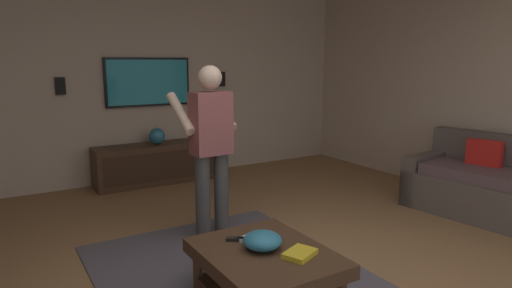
# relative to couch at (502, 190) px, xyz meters

# --- Properties ---
(wall_back_tv) EXTENTS (0.10, 6.87, 2.75)m
(wall_back_tv) POSITION_rel_couch_xyz_m (3.66, 2.83, 1.06)
(wall_back_tv) COLOR #BCA893
(wall_back_tv) RESTS_ON ground
(couch) EXTENTS (1.99, 1.07, 0.87)m
(couch) POSITION_rel_couch_xyz_m (0.00, 0.00, 0.00)
(couch) COLOR #564C47
(couch) RESTS_ON ground
(coffee_table) EXTENTS (1.00, 0.80, 0.40)m
(coffee_table) POSITION_rel_couch_xyz_m (-0.13, 3.10, -0.02)
(coffee_table) COLOR #422B1C
(coffee_table) RESTS_ON ground
(media_console) EXTENTS (0.45, 1.70, 0.55)m
(media_console) POSITION_rel_couch_xyz_m (3.33, 2.68, -0.04)
(media_console) COLOR #422B1C
(media_console) RESTS_ON ground
(tv) EXTENTS (0.05, 1.20, 0.67)m
(tv) POSITION_rel_couch_xyz_m (3.57, 2.68, 1.07)
(tv) COLOR black
(person_standing) EXTENTS (0.55, 0.55, 1.64)m
(person_standing) POSITION_rel_couch_xyz_m (1.17, 2.88, 0.61)
(person_standing) COLOR #3F3F3F
(person_standing) RESTS_ON ground
(bowl) EXTENTS (0.27, 0.27, 0.12)m
(bowl) POSITION_rel_couch_xyz_m (-0.10, 3.10, 0.14)
(bowl) COLOR teal
(bowl) RESTS_ON coffee_table
(remote_white) EXTENTS (0.09, 0.16, 0.02)m
(remote_white) POSITION_rel_couch_xyz_m (0.11, 3.10, 0.09)
(remote_white) COLOR white
(remote_white) RESTS_ON coffee_table
(remote_black) EXTENTS (0.12, 0.15, 0.02)m
(remote_black) POSITION_rel_couch_xyz_m (0.12, 3.18, 0.09)
(remote_black) COLOR black
(remote_black) RESTS_ON coffee_table
(remote_grey) EXTENTS (0.15, 0.06, 0.02)m
(remote_grey) POSITION_rel_couch_xyz_m (0.02, 3.07, 0.09)
(remote_grey) COLOR slate
(remote_grey) RESTS_ON coffee_table
(book) EXTENTS (0.23, 0.26, 0.04)m
(book) POSITION_rel_couch_xyz_m (-0.33, 2.95, 0.10)
(book) COLOR gold
(book) RESTS_ON coffee_table
(vase_round) EXTENTS (0.22, 0.22, 0.22)m
(vase_round) POSITION_rel_couch_xyz_m (3.32, 2.67, 0.34)
(vase_round) COLOR teal
(vase_round) RESTS_ON media_console
(wall_speaker_left) EXTENTS (0.06, 0.12, 0.22)m
(wall_speaker_left) POSITION_rel_couch_xyz_m (3.58, 1.54, 1.09)
(wall_speaker_left) COLOR black
(wall_speaker_right) EXTENTS (0.06, 0.12, 0.22)m
(wall_speaker_right) POSITION_rel_couch_xyz_m (3.58, 3.82, 1.05)
(wall_speaker_right) COLOR black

